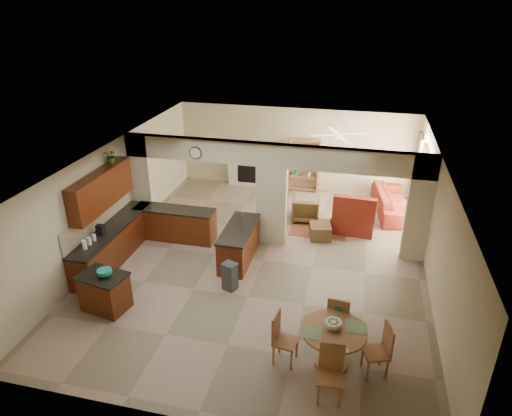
% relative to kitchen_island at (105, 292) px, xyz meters
% --- Properties ---
extents(floor, '(10.00, 10.00, 0.00)m').
position_rel_kitchen_island_xyz_m(floor, '(2.87, 2.69, -0.42)').
color(floor, gray).
rests_on(floor, ground).
extents(ceiling, '(10.00, 10.00, 0.00)m').
position_rel_kitchen_island_xyz_m(ceiling, '(2.87, 2.69, 2.38)').
color(ceiling, white).
rests_on(ceiling, wall_back).
extents(wall_back, '(8.00, 0.00, 8.00)m').
position_rel_kitchen_island_xyz_m(wall_back, '(2.87, 7.69, 0.98)').
color(wall_back, '#C7BB91').
rests_on(wall_back, floor).
extents(wall_front, '(8.00, 0.00, 8.00)m').
position_rel_kitchen_island_xyz_m(wall_front, '(2.87, -2.31, 0.98)').
color(wall_front, '#C7BB91').
rests_on(wall_front, floor).
extents(wall_left, '(0.00, 10.00, 10.00)m').
position_rel_kitchen_island_xyz_m(wall_left, '(-1.13, 2.69, 0.98)').
color(wall_left, '#C7BB91').
rests_on(wall_left, floor).
extents(wall_right, '(0.00, 10.00, 10.00)m').
position_rel_kitchen_island_xyz_m(wall_right, '(6.87, 2.69, 0.98)').
color(wall_right, '#C7BB91').
rests_on(wall_right, floor).
extents(partition_left_pier, '(0.60, 0.25, 2.80)m').
position_rel_kitchen_island_xyz_m(partition_left_pier, '(-0.83, 3.69, 0.98)').
color(partition_left_pier, '#C7BB91').
rests_on(partition_left_pier, floor).
extents(partition_center_pier, '(0.80, 0.25, 2.20)m').
position_rel_kitchen_island_xyz_m(partition_center_pier, '(2.87, 3.69, 0.68)').
color(partition_center_pier, '#C7BB91').
rests_on(partition_center_pier, floor).
extents(partition_right_pier, '(0.60, 0.25, 2.80)m').
position_rel_kitchen_island_xyz_m(partition_right_pier, '(6.57, 3.69, 0.98)').
color(partition_right_pier, '#C7BB91').
rests_on(partition_right_pier, floor).
extents(partition_header, '(8.00, 0.25, 0.60)m').
position_rel_kitchen_island_xyz_m(partition_header, '(2.87, 3.69, 2.08)').
color(partition_header, '#C7BB91').
rests_on(partition_header, partition_center_pier).
extents(kitchen_counter, '(2.52, 3.29, 1.48)m').
position_rel_kitchen_island_xyz_m(kitchen_counter, '(-0.39, 2.44, 0.04)').
color(kitchen_counter, '#3D1307').
rests_on(kitchen_counter, floor).
extents(upper_cabinets, '(0.35, 2.40, 0.90)m').
position_rel_kitchen_island_xyz_m(upper_cabinets, '(-0.95, 1.89, 1.50)').
color(upper_cabinets, '#3D1307').
rests_on(upper_cabinets, wall_left).
extents(peninsula, '(0.70, 1.85, 0.91)m').
position_rel_kitchen_island_xyz_m(peninsula, '(2.27, 2.58, 0.03)').
color(peninsula, '#3D1307').
rests_on(peninsula, floor).
extents(wall_clock, '(0.34, 0.03, 0.34)m').
position_rel_kitchen_island_xyz_m(wall_clock, '(0.87, 3.54, 2.03)').
color(wall_clock, '#51311B').
rests_on(wall_clock, partition_header).
extents(rug, '(1.60, 1.30, 0.01)m').
position_rel_kitchen_island_xyz_m(rug, '(4.07, 4.79, -0.42)').
color(rug, brown).
rests_on(rug, floor).
extents(fireplace, '(1.60, 0.35, 1.20)m').
position_rel_kitchen_island_xyz_m(fireplace, '(1.27, 7.52, 0.19)').
color(fireplace, beige).
rests_on(fireplace, floor).
extents(shelving_unit, '(1.00, 0.32, 1.80)m').
position_rel_kitchen_island_xyz_m(shelving_unit, '(3.22, 7.51, 0.48)').
color(shelving_unit, brown).
rests_on(shelving_unit, floor).
extents(window_a, '(0.02, 0.90, 1.90)m').
position_rel_kitchen_island_xyz_m(window_a, '(6.84, 4.99, 0.78)').
color(window_a, white).
rests_on(window_a, wall_right).
extents(window_b, '(0.02, 0.90, 1.90)m').
position_rel_kitchen_island_xyz_m(window_b, '(6.84, 6.69, 0.78)').
color(window_b, white).
rests_on(window_b, wall_right).
extents(glazed_door, '(0.02, 0.70, 2.10)m').
position_rel_kitchen_island_xyz_m(glazed_door, '(6.84, 5.84, 0.63)').
color(glazed_door, white).
rests_on(glazed_door, wall_right).
extents(drape_a_left, '(0.10, 0.28, 2.30)m').
position_rel_kitchen_island_xyz_m(drape_a_left, '(6.80, 4.39, 0.78)').
color(drape_a_left, '#3A1F17').
rests_on(drape_a_left, wall_right).
extents(drape_a_right, '(0.10, 0.28, 2.30)m').
position_rel_kitchen_island_xyz_m(drape_a_right, '(6.80, 5.59, 0.78)').
color(drape_a_right, '#3A1F17').
rests_on(drape_a_right, wall_right).
extents(drape_b_left, '(0.10, 0.28, 2.30)m').
position_rel_kitchen_island_xyz_m(drape_b_left, '(6.80, 6.09, 0.78)').
color(drape_b_left, '#3A1F17').
rests_on(drape_b_left, wall_right).
extents(drape_b_right, '(0.10, 0.28, 2.30)m').
position_rel_kitchen_island_xyz_m(drape_b_right, '(6.80, 7.29, 0.78)').
color(drape_b_right, '#3A1F17').
rests_on(drape_b_right, wall_right).
extents(ceiling_fan, '(1.00, 1.00, 0.10)m').
position_rel_kitchen_island_xyz_m(ceiling_fan, '(4.37, 5.69, 2.14)').
color(ceiling_fan, white).
rests_on(ceiling_fan, ceiling).
extents(kitchen_island, '(1.08, 0.86, 0.84)m').
position_rel_kitchen_island_xyz_m(kitchen_island, '(0.00, 0.00, 0.00)').
color(kitchen_island, '#3D1307').
rests_on(kitchen_island, floor).
extents(teal_bowl, '(0.31, 0.31, 0.14)m').
position_rel_kitchen_island_xyz_m(teal_bowl, '(0.08, -0.00, 0.49)').
color(teal_bowl, '#148A7A').
rests_on(teal_bowl, kitchen_island).
extents(trash_can, '(0.37, 0.34, 0.63)m').
position_rel_kitchen_island_xyz_m(trash_can, '(2.40, 1.30, -0.11)').
color(trash_can, '#313134').
rests_on(trash_can, floor).
extents(dining_table, '(1.19, 1.19, 0.81)m').
position_rel_kitchen_island_xyz_m(dining_table, '(4.88, -0.57, 0.11)').
color(dining_table, brown).
rests_on(dining_table, floor).
extents(fruit_bowl, '(0.29, 0.29, 0.16)m').
position_rel_kitchen_island_xyz_m(fruit_bowl, '(4.85, -0.51, 0.46)').
color(fruit_bowl, '#85B426').
rests_on(fruit_bowl, dining_table).
extents(sofa, '(2.58, 1.32, 0.72)m').
position_rel_kitchen_island_xyz_m(sofa, '(6.17, 6.36, -0.06)').
color(sofa, maroon).
rests_on(sofa, floor).
extents(chaise, '(1.24, 1.04, 0.47)m').
position_rel_kitchen_island_xyz_m(chaise, '(5.03, 4.93, -0.19)').
color(chaise, maroon).
rests_on(chaise, floor).
extents(armchair, '(0.86, 0.88, 0.73)m').
position_rel_kitchen_island_xyz_m(armchair, '(3.60, 5.26, -0.06)').
color(armchair, maroon).
rests_on(armchair, floor).
extents(ottoman, '(0.67, 0.67, 0.41)m').
position_rel_kitchen_island_xyz_m(ottoman, '(4.17, 4.19, -0.22)').
color(ottoman, maroon).
rests_on(ottoman, floor).
extents(plant, '(0.37, 0.33, 0.37)m').
position_rel_kitchen_island_xyz_m(plant, '(-0.95, 2.53, 2.13)').
color(plant, '#1A4B14').
rests_on(plant, upper_cabinets).
extents(chair_north, '(0.46, 0.46, 1.02)m').
position_rel_kitchen_island_xyz_m(chair_north, '(4.92, 0.13, 0.13)').
color(chair_north, brown).
rests_on(chair_north, floor).
extents(chair_east, '(0.53, 0.53, 1.02)m').
position_rel_kitchen_island_xyz_m(chair_east, '(5.72, -0.55, 0.13)').
color(chair_east, brown).
rests_on(chair_east, floor).
extents(chair_south, '(0.44, 0.44, 1.02)m').
position_rel_kitchen_island_xyz_m(chair_south, '(4.90, -1.26, 0.13)').
color(chair_south, brown).
rests_on(chair_south, floor).
extents(chair_west, '(0.47, 0.47, 1.02)m').
position_rel_kitchen_island_xyz_m(chair_west, '(3.95, -0.65, 0.13)').
color(chair_west, brown).
rests_on(chair_west, floor).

